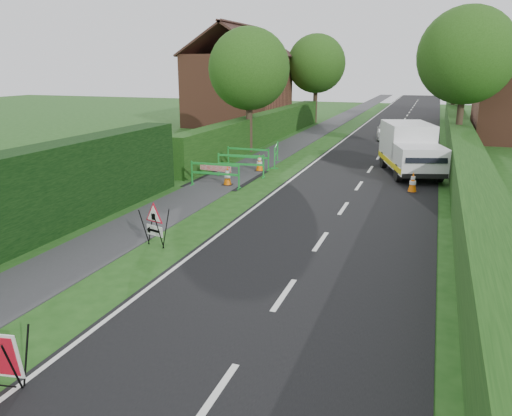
# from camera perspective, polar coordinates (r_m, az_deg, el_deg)

# --- Properties ---
(ground) EXTENTS (120.00, 120.00, 0.00)m
(ground) POSITION_cam_1_polar(r_m,az_deg,el_deg) (10.72, -11.49, -10.00)
(ground) COLOR #1B4513
(ground) RESTS_ON ground
(road_surface) EXTENTS (6.00, 90.00, 0.02)m
(road_surface) POSITION_cam_1_polar(r_m,az_deg,el_deg) (43.50, 16.27, 9.18)
(road_surface) COLOR black
(road_surface) RESTS_ON ground
(footpath) EXTENTS (2.00, 90.00, 0.02)m
(footpath) POSITION_cam_1_polar(r_m,az_deg,el_deg) (44.18, 9.05, 9.70)
(footpath) COLOR #2D2D30
(footpath) RESTS_ON ground
(hedge_west_far) EXTENTS (1.00, 24.00, 1.80)m
(hedge_west_far) POSITION_cam_1_polar(r_m,az_deg,el_deg) (32.17, 1.07, 7.63)
(hedge_west_far) COLOR #14380F
(hedge_west_far) RESTS_ON ground
(hedge_east) EXTENTS (1.20, 50.00, 1.50)m
(hedge_east) POSITION_cam_1_polar(r_m,az_deg,el_deg) (24.65, 22.48, 3.87)
(hedge_east) COLOR #14380F
(hedge_east) RESTS_ON ground
(house_west) EXTENTS (7.50, 7.40, 7.88)m
(house_west) POSITION_cam_1_polar(r_m,az_deg,el_deg) (41.11, -2.04, 13.48)
(house_west) COLOR brown
(house_west) RESTS_ON ground
(tree_nw) EXTENTS (4.40, 4.40, 6.70)m
(tree_nw) POSITION_cam_1_polar(r_m,az_deg,el_deg) (27.94, -0.80, 15.60)
(tree_nw) COLOR #2D2116
(tree_nw) RESTS_ON ground
(tree_ne) EXTENTS (5.20, 5.20, 7.79)m
(tree_ne) POSITION_cam_1_polar(r_m,az_deg,el_deg) (30.21, 22.93, 15.75)
(tree_ne) COLOR #2D2116
(tree_ne) RESTS_ON ground
(tree_fw) EXTENTS (4.80, 4.80, 7.24)m
(tree_fw) POSITION_cam_1_polar(r_m,az_deg,el_deg) (43.29, 6.92, 16.06)
(tree_fw) COLOR #2D2116
(tree_fw) RESTS_ON ground
(tree_fe) EXTENTS (4.20, 4.20, 6.33)m
(tree_fe) POSITION_cam_1_polar(r_m,az_deg,el_deg) (46.20, 21.92, 14.30)
(tree_fe) COLOR #2D2116
(tree_fe) RESTS_ON ground
(triangle_sign) EXTENTS (0.86, 0.86, 1.02)m
(triangle_sign) POSITION_cam_1_polar(r_m,az_deg,el_deg) (13.34, -11.66, -1.49)
(triangle_sign) COLOR black
(triangle_sign) RESTS_ON ground
(works_van) EXTENTS (3.16, 5.11, 2.19)m
(works_van) POSITION_cam_1_polar(r_m,az_deg,el_deg) (23.12, 17.21, 6.57)
(works_van) COLOR silver
(works_van) RESTS_ON ground
(traffic_cone_0) EXTENTS (0.38, 0.38, 0.79)m
(traffic_cone_0) POSITION_cam_1_polar(r_m,az_deg,el_deg) (19.82, 17.48, 2.83)
(traffic_cone_0) COLOR black
(traffic_cone_0) RESTS_ON ground
(traffic_cone_1) EXTENTS (0.38, 0.38, 0.79)m
(traffic_cone_1) POSITION_cam_1_polar(r_m,az_deg,el_deg) (22.57, 18.34, 4.28)
(traffic_cone_1) COLOR black
(traffic_cone_1) RESTS_ON ground
(traffic_cone_2) EXTENTS (0.38, 0.38, 0.79)m
(traffic_cone_2) POSITION_cam_1_polar(r_m,az_deg,el_deg) (24.60, 18.41, 5.18)
(traffic_cone_2) COLOR black
(traffic_cone_2) RESTS_ON ground
(traffic_cone_3) EXTENTS (0.38, 0.38, 0.79)m
(traffic_cone_3) POSITION_cam_1_polar(r_m,az_deg,el_deg) (20.08, -3.29, 3.70)
(traffic_cone_3) COLOR black
(traffic_cone_3) RESTS_ON ground
(traffic_cone_4) EXTENTS (0.38, 0.38, 0.79)m
(traffic_cone_4) POSITION_cam_1_polar(r_m,az_deg,el_deg) (22.81, 0.40, 5.20)
(traffic_cone_4) COLOR black
(traffic_cone_4) RESTS_ON ground
(ped_barrier_0) EXTENTS (2.07, 0.40, 1.00)m
(ped_barrier_0) POSITION_cam_1_polar(r_m,az_deg,el_deg) (19.74, -4.71, 4.17)
(ped_barrier_0) COLOR #198D2D
(ped_barrier_0) RESTS_ON ground
(ped_barrier_1) EXTENTS (2.09, 0.61, 1.00)m
(ped_barrier_1) POSITION_cam_1_polar(r_m,az_deg,el_deg) (21.60, -1.74, 5.24)
(ped_barrier_1) COLOR #198D2D
(ped_barrier_1) RESTS_ON ground
(ped_barrier_2) EXTENTS (2.06, 0.36, 1.00)m
(ped_barrier_2) POSITION_cam_1_polar(r_m,az_deg,el_deg) (23.33, -0.91, 6.04)
(ped_barrier_2) COLOR #198D2D
(ped_barrier_2) RESTS_ON ground
(ped_barrier_3) EXTENTS (0.81, 2.09, 1.00)m
(ped_barrier_3) POSITION_cam_1_polar(r_m,az_deg,el_deg) (24.32, 2.32, 6.43)
(ped_barrier_3) COLOR #198D2D
(ped_barrier_3) RESTS_ON ground
(redwhite_plank) EXTENTS (1.50, 0.20, 0.25)m
(redwhite_plank) POSITION_cam_1_polar(r_m,az_deg,el_deg) (21.45, -4.63, 3.39)
(redwhite_plank) COLOR red
(redwhite_plank) RESTS_ON ground
(hatchback_car) EXTENTS (1.82, 3.75, 1.23)m
(hatchback_car) POSITION_cam_1_polar(r_m,az_deg,el_deg) (34.23, 14.89, 8.65)
(hatchback_car) COLOR silver
(hatchback_car) RESTS_ON ground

